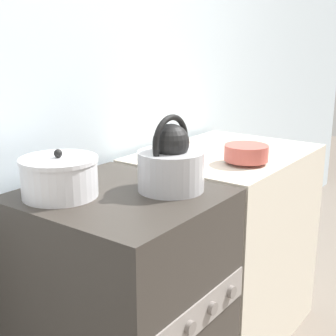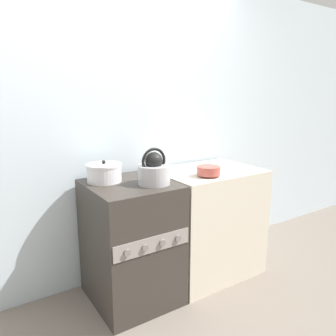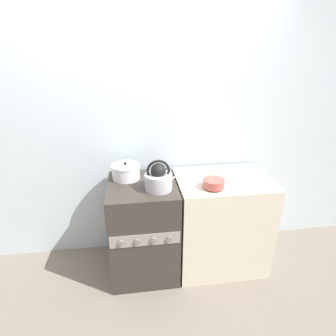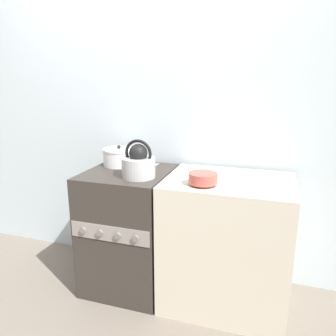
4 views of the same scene
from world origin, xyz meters
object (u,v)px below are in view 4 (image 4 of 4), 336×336
(cooking_pot, at_px, (119,157))
(enamel_bowl, at_px, (203,178))
(kettle, at_px, (139,164))
(stove, at_px, (130,229))

(cooking_pot, xyz_separation_m, enamel_bowl, (0.72, -0.31, -0.02))
(kettle, height_order, enamel_bowl, kettle)
(cooking_pot, bearing_deg, stove, -46.43)
(stove, xyz_separation_m, kettle, (0.14, -0.11, 0.55))
(kettle, relative_size, cooking_pot, 1.09)
(stove, xyz_separation_m, cooking_pot, (-0.13, 0.14, 0.52))
(stove, xyz_separation_m, enamel_bowl, (0.59, -0.17, 0.50))
(kettle, distance_m, enamel_bowl, 0.46)
(stove, height_order, cooking_pot, cooking_pot)
(stove, bearing_deg, kettle, -39.74)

